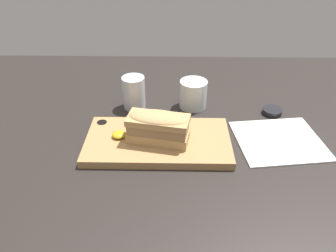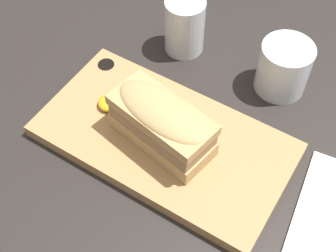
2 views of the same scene
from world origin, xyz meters
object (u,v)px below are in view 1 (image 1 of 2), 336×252
(water_glass, at_px, (134,94))
(wine_glass, at_px, (193,95))
(serving_board, at_px, (158,141))
(sandwich, at_px, (158,126))
(condiment_dish, at_px, (272,111))
(napkin, at_px, (279,141))

(water_glass, bearing_deg, wine_glass, 1.58)
(serving_board, bearing_deg, sandwich, -72.61)
(serving_board, relative_size, wine_glass, 4.34)
(sandwich, xyz_separation_m, condiment_dish, (0.32, 0.16, -0.05))
(sandwich, distance_m, condiment_dish, 0.36)
(serving_board, relative_size, napkin, 1.53)
(water_glass, bearing_deg, sandwich, -67.65)
(sandwich, height_order, wine_glass, sandwich)
(sandwich, xyz_separation_m, wine_glass, (0.09, 0.20, -0.02))
(water_glass, distance_m, condiment_dish, 0.40)
(sandwich, bearing_deg, wine_glass, 64.71)
(napkin, xyz_separation_m, condiment_dish, (0.02, 0.13, 0.01))
(wine_glass, bearing_deg, sandwich, -115.29)
(serving_board, xyz_separation_m, condiment_dish, (0.32, 0.15, -0.00))
(water_glass, relative_size, wine_glass, 1.16)
(sandwich, bearing_deg, serving_board, 107.39)
(wine_glass, height_order, condiment_dish, wine_glass)
(napkin, bearing_deg, water_glass, 156.68)
(condiment_dish, bearing_deg, water_glass, 175.50)
(serving_board, bearing_deg, condiment_dish, 25.54)
(napkin, bearing_deg, condiment_dish, 83.54)
(serving_board, bearing_deg, water_glass, 112.54)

